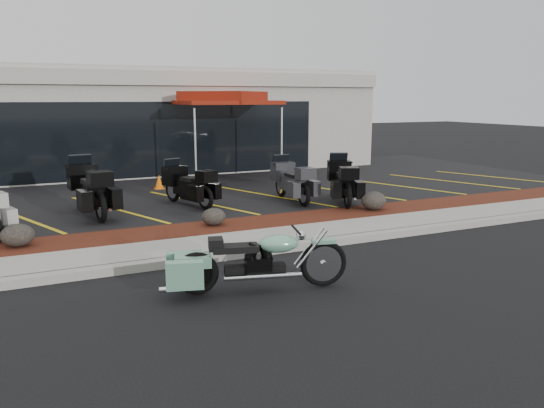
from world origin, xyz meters
name	(u,v)px	position (x,y,z in m)	size (l,w,h in m)	color
ground	(293,266)	(0.00, 0.00, 0.00)	(90.00, 90.00, 0.00)	black
curb	(272,249)	(0.00, 0.90, 0.07)	(24.00, 0.25, 0.15)	gray
sidewalk	(257,240)	(0.00, 1.60, 0.07)	(24.00, 1.20, 0.15)	gray
mulch_bed	(236,227)	(0.00, 2.80, 0.08)	(24.00, 1.20, 0.16)	#350F0C
upper_lot	(175,190)	(0.00, 8.20, 0.07)	(26.00, 9.60, 0.15)	black
dealership_building	(135,121)	(0.00, 14.47, 2.01)	(18.00, 8.16, 4.00)	gray
boulder_left	(18,235)	(-4.41, 2.81, 0.38)	(0.62, 0.51, 0.44)	black
boulder_mid	(214,217)	(-0.49, 2.90, 0.35)	(0.54, 0.45, 0.38)	black
boulder_right	(374,201)	(3.69, 2.79, 0.39)	(0.66, 0.55, 0.47)	black
hero_cruiser	(323,257)	(-0.03, -1.13, 0.49)	(2.80, 0.71, 0.99)	#6DAA8C
touring_black_front	(82,182)	(-2.95, 5.94, 0.85)	(2.41, 0.92, 1.40)	black
touring_black_mid	(172,180)	(-0.62, 5.99, 0.74)	(2.04, 0.78, 1.19)	black
touring_grey	(281,176)	(2.37, 5.42, 0.76)	(2.09, 0.80, 1.22)	#303035
touring_black_rear	(338,175)	(3.82, 4.70, 0.79)	(2.19, 0.84, 1.27)	black
traffic_cone	(159,182)	(-0.49, 8.24, 0.37)	(0.29, 0.29, 0.44)	orange
popup_canopy	(224,100)	(2.17, 9.60, 2.87)	(3.34, 3.34, 3.00)	silver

